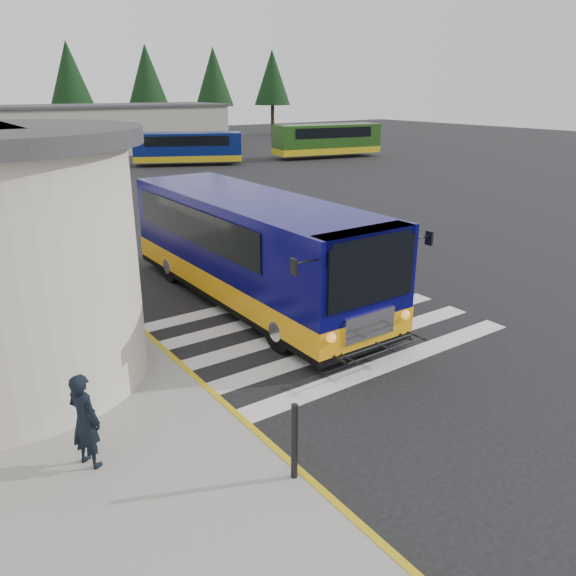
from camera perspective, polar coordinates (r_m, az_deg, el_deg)
ground at (r=14.70m, az=2.11°, el=-2.72°), size 140.00×140.00×0.00m
curb_strip at (r=16.35m, az=-18.07°, el=-1.05°), size 0.12×34.00×0.16m
crosswalk at (r=13.83m, az=2.45°, el=-4.18°), size 8.00×5.35×0.01m
depot_building at (r=54.81m, az=-20.59°, el=14.83°), size 26.40×8.40×4.20m
tree_line at (r=62.54m, az=-22.92°, el=19.31°), size 58.40×4.40×10.00m
transit_bus at (r=15.30m, az=-3.71°, el=3.64°), size 3.73×10.26×2.89m
pedestrian_a at (r=9.11m, az=-19.94°, el=-12.53°), size 0.57×0.66×1.54m
pedestrian_b at (r=11.85m, az=-18.71°, el=-4.54°), size 0.88×0.96×1.59m
bollard at (r=8.42m, az=0.65°, el=-15.33°), size 0.10×0.10×1.23m
far_bus_a at (r=44.71m, az=-10.16°, el=13.92°), size 8.22×5.52×2.07m
far_bus_b at (r=49.03m, az=3.97°, el=14.87°), size 9.43×4.13×2.35m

